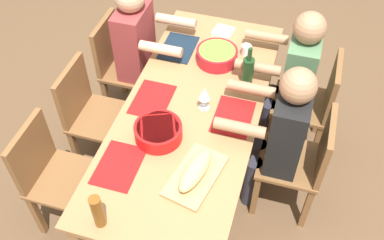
% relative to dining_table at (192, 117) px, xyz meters
% --- Properties ---
extents(ground_plane, '(8.00, 8.00, 0.00)m').
position_rel_dining_table_xyz_m(ground_plane, '(0.00, 0.00, -0.66)').
color(ground_plane, brown).
extents(dining_table, '(2.00, 0.85, 0.74)m').
position_rel_dining_table_xyz_m(dining_table, '(0.00, 0.00, 0.00)').
color(dining_table, '#9E7044').
rests_on(dining_table, ground_plane).
extents(chair_far_left, '(0.40, 0.40, 0.85)m').
position_rel_dining_table_xyz_m(chair_far_left, '(-0.55, 0.75, -0.18)').
color(chair_far_left, brown).
rests_on(chair_far_left, ground_plane).
extents(diner_far_left, '(0.41, 0.53, 1.20)m').
position_rel_dining_table_xyz_m(diner_far_left, '(-0.55, 0.56, 0.04)').
color(diner_far_left, '#2D2D38').
rests_on(diner_far_left, ground_plane).
extents(chair_near_left, '(0.40, 0.40, 0.85)m').
position_rel_dining_table_xyz_m(chair_near_left, '(-0.55, -0.75, -0.18)').
color(chair_near_left, brown).
rests_on(chair_near_left, ground_plane).
extents(diner_near_left, '(0.41, 0.53, 1.20)m').
position_rel_dining_table_xyz_m(diner_near_left, '(-0.55, -0.56, 0.04)').
color(diner_near_left, '#2D2D38').
rests_on(diner_near_left, ground_plane).
extents(chair_far_center, '(0.40, 0.40, 0.85)m').
position_rel_dining_table_xyz_m(chair_far_center, '(0.00, 0.75, -0.18)').
color(chair_far_center, brown).
rests_on(chair_far_center, ground_plane).
extents(diner_far_center, '(0.41, 0.53, 1.20)m').
position_rel_dining_table_xyz_m(diner_far_center, '(-0.00, 0.56, 0.04)').
color(diner_far_center, '#2D2D38').
rests_on(diner_far_center, ground_plane).
extents(chair_near_center, '(0.40, 0.40, 0.85)m').
position_rel_dining_table_xyz_m(chair_near_center, '(0.00, -0.75, -0.18)').
color(chair_near_center, brown).
rests_on(chair_near_center, ground_plane).
extents(chair_near_right, '(0.40, 0.40, 0.85)m').
position_rel_dining_table_xyz_m(chair_near_right, '(0.55, -0.75, -0.18)').
color(chair_near_right, brown).
rests_on(chair_near_right, ground_plane).
extents(serving_bowl_salad, '(0.29, 0.29, 0.10)m').
position_rel_dining_table_xyz_m(serving_bowl_salad, '(-0.49, 0.03, 0.14)').
color(serving_bowl_salad, '#B21923').
rests_on(serving_bowl_salad, dining_table).
extents(serving_bowl_pasta, '(0.28, 0.28, 0.10)m').
position_rel_dining_table_xyz_m(serving_bowl_pasta, '(0.28, -0.12, 0.14)').
color(serving_bowl_pasta, red).
rests_on(serving_bowl_pasta, dining_table).
extents(cutting_board, '(0.44, 0.30, 0.02)m').
position_rel_dining_table_xyz_m(cutting_board, '(0.50, 0.17, 0.09)').
color(cutting_board, tan).
rests_on(cutting_board, dining_table).
extents(bread_loaf, '(0.34, 0.17, 0.09)m').
position_rel_dining_table_xyz_m(bread_loaf, '(0.50, 0.17, 0.15)').
color(bread_loaf, tan).
rests_on(bread_loaf, cutting_board).
extents(wine_bottle, '(0.08, 0.08, 0.29)m').
position_rel_dining_table_xyz_m(wine_bottle, '(-0.32, 0.28, 0.19)').
color(wine_bottle, '#193819').
rests_on(wine_bottle, dining_table).
extents(beer_bottle, '(0.06, 0.06, 0.22)m').
position_rel_dining_table_xyz_m(beer_bottle, '(0.91, -0.21, 0.19)').
color(beer_bottle, brown).
rests_on(beer_bottle, dining_table).
extents(wine_glass, '(0.08, 0.08, 0.17)m').
position_rel_dining_table_xyz_m(wine_glass, '(-0.03, 0.07, 0.20)').
color(wine_glass, silver).
rests_on(wine_glass, dining_table).
extents(cup_far_left, '(0.07, 0.07, 0.08)m').
position_rel_dining_table_xyz_m(cup_far_left, '(-0.61, 0.21, 0.12)').
color(cup_far_left, white).
rests_on(cup_far_left, dining_table).
extents(placemat_near_left, '(0.32, 0.23, 0.01)m').
position_rel_dining_table_xyz_m(placemat_near_left, '(-0.55, -0.27, 0.09)').
color(placemat_near_left, '#142333').
rests_on(placemat_near_left, dining_table).
extents(placemat_far_center, '(0.32, 0.23, 0.01)m').
position_rel_dining_table_xyz_m(placemat_far_center, '(0.00, 0.27, 0.09)').
color(placemat_far_center, maroon).
rests_on(placemat_far_center, dining_table).
extents(placemat_near_center, '(0.32, 0.23, 0.01)m').
position_rel_dining_table_xyz_m(placemat_near_center, '(0.00, -0.27, 0.09)').
color(placemat_near_center, maroon).
rests_on(placemat_near_center, dining_table).
extents(placemat_near_right, '(0.32, 0.23, 0.01)m').
position_rel_dining_table_xyz_m(placemat_near_right, '(0.55, -0.27, 0.09)').
color(placemat_near_right, maroon).
rests_on(placemat_near_right, dining_table).
extents(napkin_stack, '(0.16, 0.16, 0.02)m').
position_rel_dining_table_xyz_m(napkin_stack, '(-0.81, 0.00, 0.09)').
color(napkin_stack, white).
rests_on(napkin_stack, dining_table).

